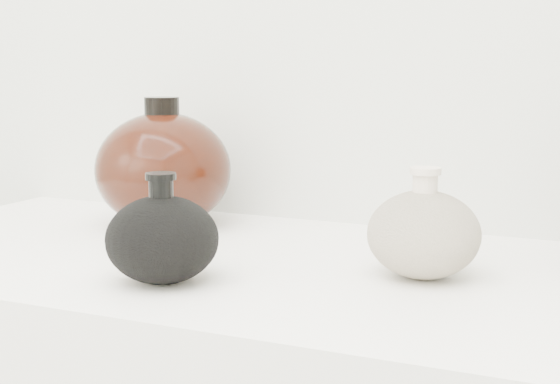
% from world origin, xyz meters
% --- Properties ---
extents(black_gourd_vase, '(0.16, 0.16, 0.12)m').
position_xyz_m(black_gourd_vase, '(-0.11, 0.82, 0.95)').
color(black_gourd_vase, black).
rests_on(black_gourd_vase, display_counter).
extents(cream_gourd_vase, '(0.15, 0.15, 0.12)m').
position_xyz_m(cream_gourd_vase, '(0.14, 0.95, 0.95)').
color(cream_gourd_vase, '#BAA18E').
rests_on(cream_gourd_vase, display_counter).
extents(left_round_pot, '(0.23, 0.23, 0.19)m').
position_xyz_m(left_round_pot, '(-0.26, 1.07, 0.98)').
color(left_round_pot, black).
rests_on(left_round_pot, display_counter).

